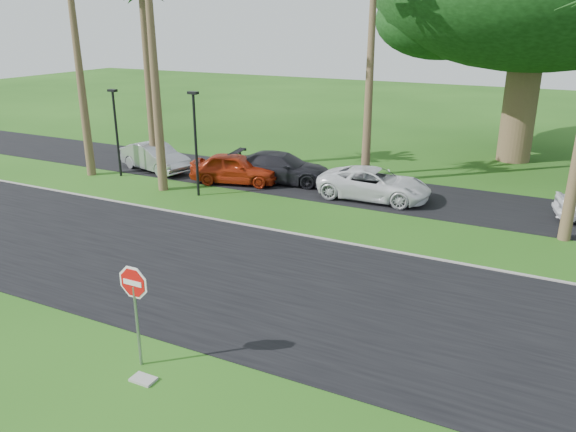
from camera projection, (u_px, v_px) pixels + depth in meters
The scene contains 12 objects.
ground at pixel (199, 304), 15.74m from camera, with size 120.00×120.00×0.00m, color #1E4A12.
road at pixel (236, 276), 17.42m from camera, with size 120.00×8.00×0.02m, color black.
parking_strip at pixel (354, 189), 26.28m from camera, with size 120.00×5.00×0.02m, color black.
curb at pixel (294, 233), 20.83m from camera, with size 120.00×0.12×0.06m, color gray.
stop_sign_near at pixel (135, 296), 12.41m from camera, with size 1.05×0.07×2.62m.
streetlight_left at pixel (116, 127), 27.78m from camera, with size 0.45×0.25×4.34m.
streetlight_right at pixel (195, 137), 24.56m from camera, with size 0.45×0.25×4.64m.
car_silver at pixel (155, 157), 29.32m from camera, with size 1.51×4.33×1.43m, color #9FA1A6.
car_red at pixel (235, 169), 27.08m from camera, with size 1.73×4.29×1.46m, color #9D250D.
car_dark at pixel (281, 168), 27.25m from camera, with size 2.01×4.94×1.43m, color black.
car_minivan at pixel (374, 184), 24.69m from camera, with size 2.27×4.92×1.37m, color silver.
utility_slab at pixel (143, 379), 12.41m from camera, with size 0.55×0.35×0.06m, color #9E9E96.
Camera 1 is at (8.52, -11.42, 7.57)m, focal length 35.00 mm.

